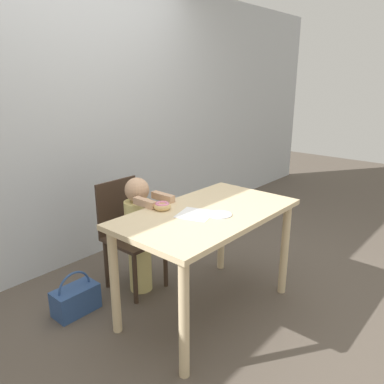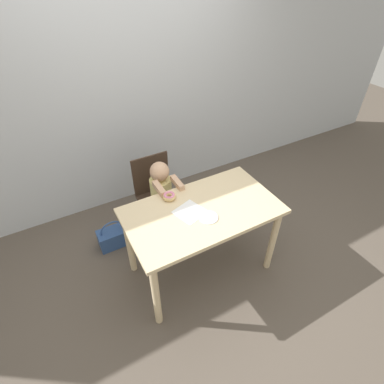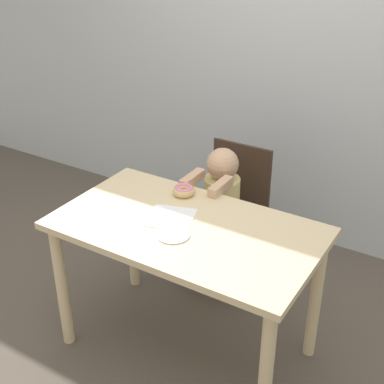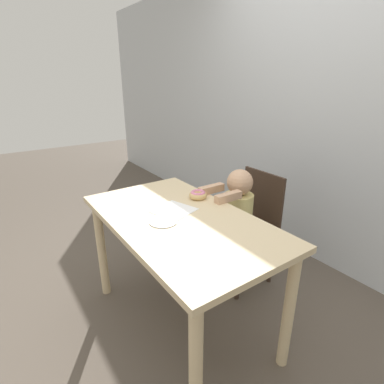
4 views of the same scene
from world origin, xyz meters
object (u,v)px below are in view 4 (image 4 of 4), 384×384
at_px(child_figure, 237,226).
at_px(handbag, 207,238).
at_px(chair, 248,227).
at_px(donut, 198,195).

xyz_separation_m(child_figure, handbag, (-0.51, 0.12, -0.38)).
xyz_separation_m(chair, handbag, (-0.51, 0.00, -0.34)).
bearing_deg(chair, handbag, 179.56).
distance_m(child_figure, donut, 0.44).
bearing_deg(handbag, chair, -0.44).
relative_size(donut, handbag, 0.37).
height_order(chair, child_figure, child_figure).
distance_m(chair, handbag, 0.61).
relative_size(child_figure, donut, 7.88).
height_order(donut, handbag, donut).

